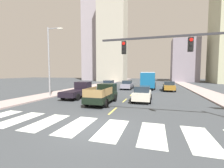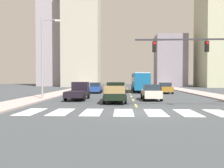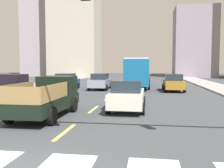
% 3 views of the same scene
% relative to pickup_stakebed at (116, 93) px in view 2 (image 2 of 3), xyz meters
% --- Properties ---
extents(ground_plane, '(160.00, 160.00, 0.00)m').
position_rel_pickup_stakebed_xyz_m(ground_plane, '(1.88, -6.96, -0.94)').
color(ground_plane, '#3B4044').
extents(sidewalk_right, '(3.36, 110.00, 0.15)m').
position_rel_pickup_stakebed_xyz_m(sidewalk_right, '(12.86, 11.04, -0.86)').
color(sidewalk_right, '#A79592').
rests_on(sidewalk_right, ground).
extents(sidewalk_left, '(3.36, 110.00, 0.15)m').
position_rel_pickup_stakebed_xyz_m(sidewalk_left, '(-9.11, 11.04, -0.86)').
color(sidewalk_left, '#A79592').
rests_on(sidewalk_left, ground).
extents(crosswalk_stripe_0, '(1.33, 3.41, 0.01)m').
position_rel_pickup_stakebed_xyz_m(crosswalk_stripe_0, '(-5.83, -6.96, -0.93)').
color(crosswalk_stripe_0, silver).
rests_on(crosswalk_stripe_0, ground).
extents(crosswalk_stripe_1, '(1.33, 3.41, 0.01)m').
position_rel_pickup_stakebed_xyz_m(crosswalk_stripe_1, '(-3.62, -6.96, -0.93)').
color(crosswalk_stripe_1, silver).
rests_on(crosswalk_stripe_1, ground).
extents(crosswalk_stripe_2, '(1.33, 3.41, 0.01)m').
position_rel_pickup_stakebed_xyz_m(crosswalk_stripe_2, '(-1.42, -6.96, -0.93)').
color(crosswalk_stripe_2, silver).
rests_on(crosswalk_stripe_2, ground).
extents(crosswalk_stripe_3, '(1.33, 3.41, 0.01)m').
position_rel_pickup_stakebed_xyz_m(crosswalk_stripe_3, '(0.78, -6.96, -0.93)').
color(crosswalk_stripe_3, silver).
rests_on(crosswalk_stripe_3, ground).
extents(crosswalk_stripe_4, '(1.33, 3.41, 0.01)m').
position_rel_pickup_stakebed_xyz_m(crosswalk_stripe_4, '(2.98, -6.96, -0.93)').
color(crosswalk_stripe_4, silver).
rests_on(crosswalk_stripe_4, ground).
extents(crosswalk_stripe_5, '(1.33, 3.41, 0.01)m').
position_rel_pickup_stakebed_xyz_m(crosswalk_stripe_5, '(5.18, -6.96, -0.93)').
color(crosswalk_stripe_5, silver).
rests_on(crosswalk_stripe_5, ground).
extents(crosswalk_stripe_6, '(1.33, 3.41, 0.01)m').
position_rel_pickup_stakebed_xyz_m(crosswalk_stripe_6, '(7.38, -6.96, -0.93)').
color(crosswalk_stripe_6, silver).
rests_on(crosswalk_stripe_6, ground).
extents(lane_dash_0, '(0.16, 2.40, 0.01)m').
position_rel_pickup_stakebed_xyz_m(lane_dash_0, '(1.88, -2.96, -0.93)').
color(lane_dash_0, '#E3D055').
rests_on(lane_dash_0, ground).
extents(lane_dash_1, '(0.16, 2.40, 0.01)m').
position_rel_pickup_stakebed_xyz_m(lane_dash_1, '(1.88, 2.04, -0.93)').
color(lane_dash_1, '#E3D055').
rests_on(lane_dash_1, ground).
extents(lane_dash_2, '(0.16, 2.40, 0.01)m').
position_rel_pickup_stakebed_xyz_m(lane_dash_2, '(1.88, 7.04, -0.93)').
color(lane_dash_2, '#E3D055').
rests_on(lane_dash_2, ground).
extents(lane_dash_3, '(0.16, 2.40, 0.01)m').
position_rel_pickup_stakebed_xyz_m(lane_dash_3, '(1.88, 12.04, -0.93)').
color(lane_dash_3, '#E3D055').
rests_on(lane_dash_3, ground).
extents(lane_dash_4, '(0.16, 2.40, 0.01)m').
position_rel_pickup_stakebed_xyz_m(lane_dash_4, '(1.88, 17.04, -0.93)').
color(lane_dash_4, '#E3D055').
rests_on(lane_dash_4, ground).
extents(lane_dash_5, '(0.16, 2.40, 0.01)m').
position_rel_pickup_stakebed_xyz_m(lane_dash_5, '(1.88, 22.04, -0.93)').
color(lane_dash_5, '#E3D055').
rests_on(lane_dash_5, ground).
extents(lane_dash_6, '(0.16, 2.40, 0.01)m').
position_rel_pickup_stakebed_xyz_m(lane_dash_6, '(1.88, 27.04, -0.93)').
color(lane_dash_6, '#E3D055').
rests_on(lane_dash_6, ground).
extents(lane_dash_7, '(0.16, 2.40, 0.01)m').
position_rel_pickup_stakebed_xyz_m(lane_dash_7, '(1.88, 32.04, -0.93)').
color(lane_dash_7, '#E3D055').
rests_on(lane_dash_7, ground).
extents(pickup_stakebed, '(2.18, 5.20, 1.96)m').
position_rel_pickup_stakebed_xyz_m(pickup_stakebed, '(0.00, 0.00, 0.00)').
color(pickup_stakebed, black).
rests_on(pickup_stakebed, ground).
extents(pickup_dark, '(2.18, 5.20, 1.96)m').
position_rel_pickup_stakebed_xyz_m(pickup_dark, '(-4.26, 2.50, -0.02)').
color(pickup_dark, black).
rests_on(pickup_dark, ground).
extents(city_bus, '(2.72, 10.80, 3.32)m').
position_rel_pickup_stakebed_xyz_m(city_bus, '(3.84, 17.48, 1.02)').
color(city_bus, '#145B90').
rests_on(city_bus, ground).
extents(sedan_near_left, '(2.02, 4.40, 1.72)m').
position_rel_pickup_stakebed_xyz_m(sedan_near_left, '(3.84, 2.12, -0.08)').
color(sedan_near_left, beige).
rests_on(sedan_near_left, ground).
extents(sedan_mid, '(2.02, 4.40, 1.72)m').
position_rel_pickup_stakebed_xyz_m(sedan_mid, '(-3.66, 13.46, -0.08)').
color(sedan_mid, navy).
rests_on(sedan_mid, ground).
extents(sedan_near_right, '(2.02, 4.40, 1.72)m').
position_rel_pickup_stakebed_xyz_m(sedan_near_right, '(7.49, 13.31, -0.08)').
color(sedan_near_right, olive).
rests_on(sedan_near_right, ground).
extents(sedan_far, '(2.02, 4.40, 1.72)m').
position_rel_pickup_stakebed_xyz_m(sedan_far, '(-0.07, 14.04, -0.08)').
color(sedan_far, gray).
rests_on(sedan_far, ground).
extents(traffic_signal_gantry, '(10.21, 0.27, 6.00)m').
position_rel_pickup_stakebed_xyz_m(traffic_signal_gantry, '(8.45, -4.82, 3.31)').
color(traffic_signal_gantry, '#2D2D33').
rests_on(traffic_signal_gantry, ground).
extents(streetlight_left, '(2.20, 0.28, 9.00)m').
position_rel_pickup_stakebed_xyz_m(streetlight_left, '(-8.01, 1.84, 4.03)').
color(streetlight_left, gray).
rests_on(streetlight_left, ground).
extents(block_mid_left, '(8.72, 7.06, 15.11)m').
position_rel_pickup_stakebed_xyz_m(block_mid_left, '(14.94, 44.82, 6.62)').
color(block_mid_left, gray).
rests_on(block_mid_left, ground).
extents(block_mid_right, '(10.26, 8.17, 33.30)m').
position_rel_pickup_stakebed_xyz_m(block_mid_right, '(-11.08, 41.69, 15.72)').
color(block_mid_right, '#ABA898').
rests_on(block_mid_right, ground).
extents(block_low_left, '(9.56, 11.12, 35.91)m').
position_rel_pickup_stakebed_xyz_m(block_low_left, '(26.96, 40.59, 17.02)').
color(block_low_left, '#B5B795').
rests_on(block_low_left, ground).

